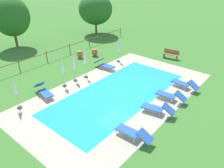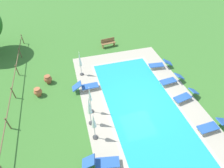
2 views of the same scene
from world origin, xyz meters
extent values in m
plane|color=#3D752D|center=(0.00, 0.00, 0.00)|extent=(160.00, 160.00, 0.00)
cube|color=#B2A893|center=(0.00, 0.00, 0.00)|extent=(14.40, 8.23, 0.01)
cube|color=#23A8C1|center=(0.00, 0.00, 0.01)|extent=(10.96, 4.79, 0.01)
cube|color=#C0B59F|center=(0.00, 2.52, 0.01)|extent=(11.44, 0.24, 0.01)
cube|color=#C0B59F|center=(0.00, -2.52, 0.01)|extent=(11.44, 0.24, 0.01)
cube|color=#C0B59F|center=(5.60, 0.00, 0.01)|extent=(0.24, 4.79, 0.01)
cube|color=#2856A8|center=(2.61, 3.25, 0.32)|extent=(0.61, 1.30, 0.07)
cube|color=#2856A8|center=(2.61, 4.25, 0.55)|extent=(0.61, 0.74, 0.53)
cube|color=silver|center=(2.61, 3.25, 0.26)|extent=(0.58, 1.28, 0.04)
cylinder|color=silver|center=(2.87, 2.70, 0.14)|extent=(0.04, 0.04, 0.28)
cylinder|color=silver|center=(2.36, 2.70, 0.14)|extent=(0.04, 0.04, 0.28)
cylinder|color=silver|center=(2.86, 3.81, 0.14)|extent=(0.04, 0.04, 0.28)
cylinder|color=silver|center=(2.35, 3.80, 0.14)|extent=(0.04, 0.04, 0.28)
cube|color=#2856A8|center=(1.50, -2.91, 0.32)|extent=(0.72, 1.35, 0.07)
cube|color=#2856A8|center=(1.59, -3.92, 0.53)|extent=(0.67, 0.81, 0.49)
cube|color=silver|center=(1.50, -2.91, 0.26)|extent=(0.68, 1.32, 0.04)
cylinder|color=silver|center=(1.19, -2.39, 0.14)|extent=(0.04, 0.04, 0.28)
cylinder|color=silver|center=(1.70, -2.34, 0.14)|extent=(0.04, 0.04, 0.28)
cylinder|color=silver|center=(1.29, -3.49, 0.14)|extent=(0.04, 0.04, 0.28)
cylinder|color=silver|center=(1.80, -3.44, 0.14)|extent=(0.04, 0.04, 0.28)
cube|color=#2856A8|center=(-0.44, -3.02, 0.32)|extent=(0.83, 1.39, 0.07)
cube|color=#2856A8|center=(-0.25, -4.01, 0.54)|extent=(0.73, 0.85, 0.51)
cube|color=silver|center=(-0.44, -3.02, 0.26)|extent=(0.80, 1.36, 0.04)
cylinder|color=silver|center=(-0.79, -2.52, 0.14)|extent=(0.04, 0.04, 0.28)
cylinder|color=silver|center=(-0.29, -2.43, 0.14)|extent=(0.04, 0.04, 0.28)
cylinder|color=silver|center=(-0.59, -3.61, 0.14)|extent=(0.04, 0.04, 0.28)
cylinder|color=silver|center=(-0.09, -3.51, 0.14)|extent=(0.04, 0.04, 0.28)
cube|color=#2856A8|center=(-3.15, -3.15, 0.32)|extent=(0.64, 1.32, 0.07)
cube|color=#2856A8|center=(-3.12, -4.17, 0.50)|extent=(0.62, 0.80, 0.43)
cube|color=silver|center=(-3.15, -3.15, 0.26)|extent=(0.61, 1.29, 0.04)
cylinder|color=silver|center=(-3.43, -2.60, 0.14)|extent=(0.04, 0.04, 0.28)
cylinder|color=silver|center=(-2.92, -2.59, 0.14)|extent=(0.04, 0.04, 0.28)
cylinder|color=silver|center=(-3.39, -3.71, 0.14)|extent=(0.04, 0.04, 0.28)
cylinder|color=silver|center=(-2.88, -3.69, 0.14)|extent=(0.04, 0.04, 0.28)
cube|color=#2856A8|center=(-3.59, 3.47, 0.32)|extent=(0.84, 1.39, 0.07)
cube|color=#2856A8|center=(-3.40, 4.44, 0.57)|extent=(0.73, 0.82, 0.56)
cube|color=silver|center=(-3.59, 3.47, 0.26)|extent=(0.81, 1.36, 0.04)
cylinder|color=silver|center=(-3.45, 2.88, 0.14)|extent=(0.04, 0.04, 0.28)
cylinder|color=silver|center=(-3.95, 2.98, 0.14)|extent=(0.04, 0.04, 0.28)
cylinder|color=silver|center=(-3.24, 3.96, 0.14)|extent=(0.04, 0.04, 0.28)
cube|color=#2856A8|center=(3.73, -2.95, 0.32)|extent=(0.75, 1.36, 0.07)
cube|color=#2856A8|center=(3.61, -3.97, 0.51)|extent=(0.69, 0.84, 0.46)
cube|color=silver|center=(3.73, -2.95, 0.26)|extent=(0.71, 1.33, 0.04)
cylinder|color=silver|center=(3.54, -2.37, 0.14)|extent=(0.04, 0.04, 0.28)
cylinder|color=silver|center=(4.05, -2.43, 0.14)|extent=(0.04, 0.04, 0.28)
cylinder|color=silver|center=(3.42, -3.47, 0.14)|extent=(0.04, 0.04, 0.28)
cylinder|color=silver|center=(3.92, -3.53, 0.14)|extent=(0.04, 0.04, 0.28)
cylinder|color=#383838|center=(0.32, 3.59, 0.04)|extent=(0.32, 0.32, 0.08)
cylinder|color=#B2B5B7|center=(0.32, 3.59, 0.60)|extent=(0.04, 0.04, 1.20)
cone|color=white|center=(0.32, 3.59, 1.74)|extent=(0.23, 0.23, 1.08)
sphere|color=white|center=(0.32, 3.59, 2.30)|extent=(0.05, 0.05, 0.05)
cylinder|color=#383838|center=(-1.75, 3.76, 0.04)|extent=(0.32, 0.32, 0.08)
cylinder|color=#B2B5B7|center=(-1.75, 3.76, 0.59)|extent=(0.04, 0.04, 1.18)
cone|color=white|center=(-1.75, 3.76, 1.69)|extent=(0.29, 0.29, 1.02)
sphere|color=white|center=(-1.75, 3.76, 2.22)|extent=(0.05, 0.05, 0.05)
cylinder|color=#383838|center=(4.60, 3.62, 0.04)|extent=(0.32, 0.32, 0.08)
cylinder|color=#B2B5B7|center=(4.60, 3.62, 0.48)|extent=(0.04, 0.04, 0.95)
cone|color=white|center=(4.60, 3.62, 1.59)|extent=(0.25, 0.25, 1.28)
sphere|color=white|center=(4.60, 3.62, 2.25)|extent=(0.05, 0.05, 0.05)
cylinder|color=#383838|center=(-0.64, 3.79, 0.04)|extent=(0.32, 0.32, 0.08)
cylinder|color=#B2B5B7|center=(-0.64, 3.79, 0.56)|extent=(0.04, 0.04, 1.12)
cone|color=white|center=(-0.64, 3.79, 1.76)|extent=(0.28, 0.28, 1.28)
sphere|color=white|center=(-0.64, 3.79, 2.42)|extent=(0.05, 0.05, 0.05)
cube|color=olive|center=(8.47, 0.21, 0.44)|extent=(0.63, 1.54, 0.06)
cube|color=olive|center=(8.67, 0.24, 0.67)|extent=(0.25, 1.49, 0.40)
cube|color=olive|center=(8.56, -0.42, 0.21)|extent=(0.40, 0.11, 0.41)
cube|color=olive|center=(8.39, 0.84, 0.21)|extent=(0.40, 0.11, 0.41)
cylinder|color=#B7663D|center=(2.97, 7.13, 0.04)|extent=(0.33, 0.33, 0.08)
ellipsoid|color=#B7663D|center=(2.97, 7.13, 0.37)|extent=(0.61, 0.61, 0.58)
cylinder|color=#B7663D|center=(2.97, 7.13, 0.66)|extent=(0.46, 0.46, 0.06)
cylinder|color=#A85B38|center=(4.28, 6.38, 0.04)|extent=(0.35, 0.35, 0.08)
ellipsoid|color=#A85B38|center=(4.28, 6.38, 0.37)|extent=(0.63, 0.63, 0.59)
cylinder|color=#A85B38|center=(4.28, 6.38, 0.67)|extent=(0.47, 0.47, 0.06)
cylinder|color=brown|center=(-2.45, 8.82, 0.53)|extent=(0.08, 0.08, 1.05)
cylinder|color=brown|center=(0.36, 8.82, 0.53)|extent=(0.08, 0.08, 1.05)
cylinder|color=brown|center=(3.17, 8.82, 0.53)|extent=(0.08, 0.08, 1.05)
cylinder|color=brown|center=(5.98, 8.82, 0.53)|extent=(0.08, 0.08, 1.05)
cylinder|color=brown|center=(8.78, 8.82, 0.53)|extent=(0.08, 0.08, 1.05)
cylinder|color=brown|center=(11.59, 8.82, 0.53)|extent=(0.08, 0.08, 1.05)
cube|color=brown|center=(0.36, 8.82, 0.85)|extent=(22.47, 0.05, 0.05)
camera|label=1|loc=(-10.65, -8.29, 8.00)|focal=35.34mm
camera|label=2|loc=(-7.95, 4.43, 9.97)|focal=29.38mm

